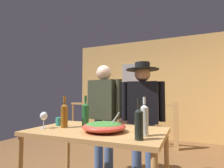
{
  "coord_description": "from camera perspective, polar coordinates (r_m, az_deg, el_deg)",
  "views": [
    {
      "loc": [
        0.71,
        -2.19,
        1.15
      ],
      "look_at": [
        -0.15,
        -0.15,
        1.3
      ],
      "focal_mm": 28.81,
      "sensor_mm": 36.0,
      "label": 1
    }
  ],
  "objects": [
    {
      "name": "framed_picture",
      "position": [
        5.22,
        6.42,
        3.15
      ],
      "size": [
        0.59,
        0.03,
        0.59
      ],
      "primitive_type": "cube",
      "color": "#979394"
    },
    {
      "name": "mug_teal",
      "position": [
        2.2,
        -16.36,
        -11.35
      ],
      "size": [
        0.12,
        0.08,
        0.09
      ],
      "color": "teal",
      "rests_on": "serving_table"
    },
    {
      "name": "stair_railing",
      "position": [
        4.32,
        7.32,
        -10.82
      ],
      "size": [
        2.73,
        0.1,
        1.02
      ],
      "color": "#B2844C",
      "rests_on": "ground_plane"
    },
    {
      "name": "flat_screen_tv",
      "position": [
        4.87,
        5.93,
        -7.86
      ],
      "size": [
        0.7,
        0.12,
        0.49
      ],
      "color": "black",
      "rests_on": "tv_console"
    },
    {
      "name": "tv_console",
      "position": [
        4.97,
        6.08,
        -14.1
      ],
      "size": [
        0.9,
        0.4,
        0.51
      ],
      "primitive_type": "cube",
      "color": "#38281E",
      "rests_on": "ground_plane"
    },
    {
      "name": "salad_bowl",
      "position": [
        1.77,
        -2.54,
        -13.24
      ],
      "size": [
        0.42,
        0.42,
        0.21
      ],
      "color": "#CC3D2D",
      "rests_on": "serving_table"
    },
    {
      "name": "serving_table",
      "position": [
        1.91,
        -4.64,
        -16.5
      ],
      "size": [
        1.35,
        0.83,
        0.81
      ],
      "color": "#B2844C",
      "rests_on": "ground_plane"
    },
    {
      "name": "wine_bottle_green",
      "position": [
        2.07,
        -8.43,
        -9.31
      ],
      "size": [
        0.08,
        0.08,
        0.35
      ],
      "color": "#1E5628",
      "rests_on": "serving_table"
    },
    {
      "name": "person_standing_right",
      "position": [
        2.49,
        9.77,
        -8.14
      ],
      "size": [
        0.58,
        0.45,
        1.61
      ],
      "rotation": [
        0.0,
        0.0,
        3.32
      ],
      "color": "#3D5684",
      "rests_on": "ground_plane"
    },
    {
      "name": "wine_glass",
      "position": [
        2.06,
        -20.85,
        -9.66
      ],
      "size": [
        0.08,
        0.08,
        0.17
      ],
      "color": "silver",
      "rests_on": "serving_table"
    },
    {
      "name": "back_wall",
      "position": [
        5.08,
        14.77,
        -1.34
      ],
      "size": [
        4.86,
        0.1,
        2.71
      ],
      "primitive_type": "cube",
      "color": "tan",
      "rests_on": "ground_plane"
    },
    {
      "name": "wine_bottle_clear",
      "position": [
        1.6,
        10.28,
        -10.96
      ],
      "size": [
        0.07,
        0.07,
        0.33
      ],
      "color": "silver",
      "rests_on": "serving_table"
    },
    {
      "name": "person_standing_left",
      "position": [
        2.69,
        -2.63,
        -7.97
      ],
      "size": [
        0.6,
        0.29,
        1.61
      ],
      "rotation": [
        0.0,
        0.0,
        2.96
      ],
      "color": "#3D5684",
      "rests_on": "ground_plane"
    },
    {
      "name": "wine_bottle_amber",
      "position": [
        2.04,
        -14.9,
        -9.39
      ],
      "size": [
        0.07,
        0.07,
        0.34
      ],
      "color": "brown",
      "rests_on": "serving_table"
    },
    {
      "name": "wine_bottle_dark",
      "position": [
        1.45,
        8.53,
        -12.14
      ],
      "size": [
        0.07,
        0.07,
        0.32
      ],
      "color": "black",
      "rests_on": "serving_table"
    }
  ]
}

